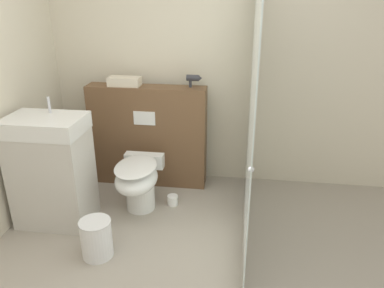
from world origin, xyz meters
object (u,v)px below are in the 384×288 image
at_px(toilet, 138,181).
at_px(hair_drier, 194,78).
at_px(sink_vanity, 52,171).
at_px(waste_bin, 97,238).

relative_size(toilet, hair_drier, 4.00).
relative_size(toilet, sink_vanity, 0.54).
height_order(hair_drier, waste_bin, hair_drier).
relative_size(toilet, waste_bin, 1.94).
bearing_deg(toilet, sink_vanity, -160.09).
bearing_deg(sink_vanity, waste_bin, -38.66).
distance_m(hair_drier, waste_bin, 1.74).
bearing_deg(waste_bin, toilet, 77.31).
height_order(sink_vanity, waste_bin, sink_vanity).
xyz_separation_m(toilet, hair_drier, (0.43, 0.61, 0.84)).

